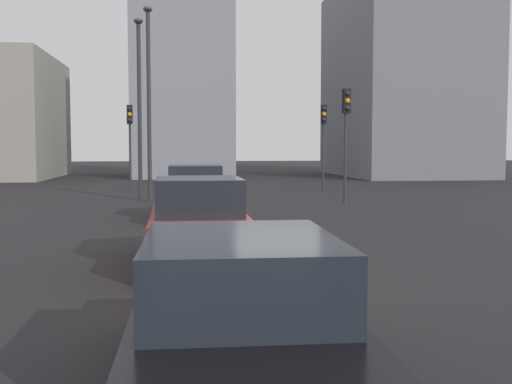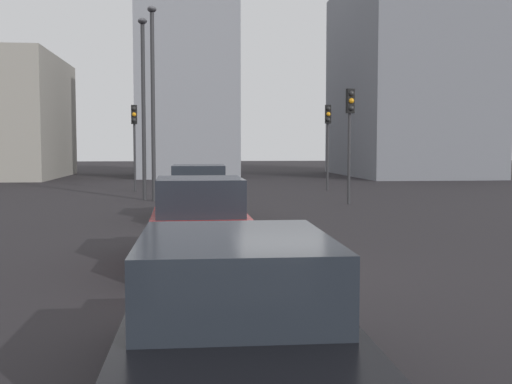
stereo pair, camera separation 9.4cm
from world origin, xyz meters
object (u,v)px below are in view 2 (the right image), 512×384
object	(u,v)px
traffic_light_near_right	(328,129)
traffic_light_far_left	(350,122)
car_black_right_third	(234,321)
traffic_light_near_left	(134,130)
street_lamp_far	(153,88)
car_beige_right_lead	(199,193)
car_red_right_second	(200,223)
street_lamp_kerbside	(143,94)

from	to	relation	value
traffic_light_near_right	traffic_light_far_left	xyz separation A→B (m)	(-7.27, 0.80, 0.09)
car_black_right_third	traffic_light_far_left	size ratio (longest dim) A/B	1.08
traffic_light_near_right	traffic_light_far_left	distance (m)	7.31
traffic_light_near_left	traffic_light_near_right	distance (m)	9.33
traffic_light_near_right	traffic_light_near_left	bearing A→B (deg)	-88.17
traffic_light_near_right	street_lamp_far	distance (m)	9.63
car_beige_right_lead	traffic_light_near_right	xyz separation A→B (m)	(11.42, -6.49, 2.23)
car_beige_right_lead	car_red_right_second	bearing A→B (deg)	-179.58
car_black_right_third	street_lamp_kerbside	xyz separation A→B (m)	(20.54, 2.11, 3.56)
traffic_light_far_left	street_lamp_kerbside	bearing A→B (deg)	-116.78
car_beige_right_lead	street_lamp_far	xyz separation A→B (m)	(6.52, 1.67, 3.71)
car_beige_right_lead	traffic_light_far_left	size ratio (longest dim) A/B	0.98
car_black_right_third	traffic_light_near_left	distance (m)	25.63
car_beige_right_lead	car_black_right_third	distance (m)	13.67
traffic_light_near_left	car_red_right_second	bearing A→B (deg)	3.74
traffic_light_far_left	street_lamp_kerbside	size ratio (longest dim) A/B	0.59
car_beige_right_lead	traffic_light_near_left	world-z (taller)	traffic_light_near_left
traffic_light_near_right	street_lamp_kerbside	world-z (taller)	street_lamp_kerbside
car_red_right_second	street_lamp_kerbside	bearing A→B (deg)	7.19
car_black_right_third	car_red_right_second	bearing A→B (deg)	2.28
car_beige_right_lead	street_lamp_kerbside	bearing A→B (deg)	18.07
car_red_right_second	street_lamp_far	world-z (taller)	street_lamp_far
street_lamp_far	traffic_light_near_left	bearing A→B (deg)	12.67
traffic_light_far_left	street_lamp_far	size ratio (longest dim) A/B	0.56
car_beige_right_lead	car_red_right_second	distance (m)	7.33
car_beige_right_lead	traffic_light_near_right	distance (m)	13.32
car_beige_right_lead	car_black_right_third	world-z (taller)	car_beige_right_lead
car_red_right_second	street_lamp_far	bearing A→B (deg)	5.77
car_red_right_second	street_lamp_far	xyz separation A→B (m)	(13.85, 1.55, 3.71)
car_red_right_second	traffic_light_near_left	size ratio (longest dim) A/B	1.03
street_lamp_far	street_lamp_kerbside	bearing A→B (deg)	49.12
car_red_right_second	street_lamp_far	size ratio (longest dim) A/B	0.56
traffic_light_near_left	street_lamp_far	distance (m)	5.52
car_beige_right_lead	car_black_right_third	bearing A→B (deg)	-178.46
traffic_light_near_left	traffic_light_near_right	xyz separation A→B (m)	(-0.28, -9.32, 0.04)
street_lamp_kerbside	street_lamp_far	size ratio (longest dim) A/B	0.95
car_red_right_second	traffic_light_near_left	xyz separation A→B (m)	(19.03, 2.72, 2.19)
car_red_right_second	car_black_right_third	distance (m)	6.35
traffic_light_far_left	street_lamp_kerbside	distance (m)	8.30
street_lamp_far	traffic_light_far_left	bearing A→B (deg)	-107.87
car_red_right_second	traffic_light_near_left	world-z (taller)	traffic_light_near_left
car_black_right_third	traffic_light_far_left	distance (m)	18.84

